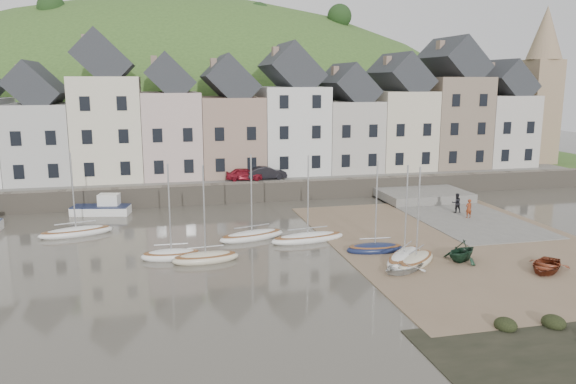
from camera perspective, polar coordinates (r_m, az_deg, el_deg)
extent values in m
plane|color=#464237|center=(36.93, 2.15, -6.35)|extent=(160.00, 160.00, 0.00)
cube|color=#375823|center=(67.40, -5.08, 2.34)|extent=(90.00, 30.00, 1.50)
cube|color=slate|center=(56.06, -3.40, 1.37)|extent=(70.00, 7.00, 0.10)
cube|color=slate|center=(52.79, -2.74, 0.04)|extent=(70.00, 1.20, 1.80)
cube|color=#786149|center=(41.12, 17.15, -4.97)|extent=(18.00, 26.00, 0.06)
cube|color=slate|center=(49.76, 16.52, -2.11)|extent=(8.00, 18.00, 0.12)
ellipsoid|color=#375823|center=(98.45, -10.15, -6.14)|extent=(134.40, 84.00, 84.00)
cylinder|color=#382619|center=(83.16, -22.75, 15.14)|extent=(0.50, 0.50, 3.00)
sphere|color=#213D19|center=(83.40, -22.89, 16.85)|extent=(3.60, 3.60, 3.60)
cylinder|color=#382619|center=(86.20, -12.76, 15.55)|extent=(0.50, 0.50, 3.00)
sphere|color=#213D19|center=(86.43, -12.83, 17.20)|extent=(3.60, 3.60, 3.60)
cylinder|color=#382619|center=(85.59, -2.96, 15.84)|extent=(0.50, 0.50, 3.00)
sphere|color=#213D19|center=(85.83, -2.98, 17.50)|extent=(3.60, 3.60, 3.60)
cylinder|color=#382619|center=(87.59, 5.21, 15.70)|extent=(0.50, 0.50, 3.00)
sphere|color=#213D19|center=(87.82, 5.24, 17.33)|extent=(3.60, 3.60, 3.60)
cube|color=#B9B9B4|center=(59.19, -23.63, 4.59)|extent=(5.80, 8.00, 7.50)
cube|color=gray|center=(59.17, -25.55, 10.93)|extent=(0.60, 0.90, 1.40)
cube|color=beige|center=(58.28, -17.74, 6.14)|extent=(6.40, 8.00, 10.00)
cube|color=gray|center=(58.34, -19.85, 14.12)|extent=(0.60, 0.90, 1.40)
cube|color=#C6ABA4|center=(58.19, -11.73, 5.69)|extent=(5.60, 8.00, 8.50)
cube|color=gray|center=(57.94, -13.43, 12.61)|extent=(0.60, 0.90, 1.40)
cube|color=gray|center=(58.68, -5.88, 5.67)|extent=(6.20, 8.00, 8.00)
cube|color=gray|center=(58.24, -7.57, 12.61)|extent=(0.60, 0.90, 1.40)
cube|color=silver|center=(59.80, 0.29, 6.31)|extent=(6.60, 8.00, 9.00)
cube|color=gray|center=(59.27, -1.30, 13.84)|extent=(0.60, 0.90, 1.40)
cube|color=#B6B0A7|center=(61.63, 5.98, 5.70)|extent=(5.80, 8.00, 7.50)
cube|color=gray|center=(60.88, 4.79, 11.94)|extent=(0.60, 0.90, 1.40)
cube|color=beige|center=(63.78, 11.07, 6.19)|extent=(6.00, 8.00, 8.50)
cube|color=gray|center=(62.97, 10.05, 12.79)|extent=(0.60, 0.90, 1.40)
cube|color=#82705D|center=(66.53, 16.04, 6.81)|extent=(6.40, 8.00, 10.00)
cube|color=gray|center=(65.70, 15.19, 14.00)|extent=(0.60, 0.90, 1.40)
cube|color=beige|center=(69.81, 20.44, 5.91)|extent=(5.80, 8.00, 8.00)
cube|color=gray|center=(68.80, 19.81, 11.67)|extent=(0.60, 0.90, 1.40)
cube|color=#997F60|center=(72.80, 24.12, 7.41)|extent=(3.50, 3.50, 12.00)
cone|color=#997F60|center=(72.90, 24.70, 14.47)|extent=(4.00, 4.00, 6.00)
ellipsoid|color=white|center=(44.16, -20.69, -3.86)|extent=(5.46, 2.80, 0.84)
ellipsoid|color=brown|center=(44.11, -20.71, -3.59)|extent=(5.02, 2.56, 0.20)
cylinder|color=#B2B5B7|center=(43.49, -20.97, 0.09)|extent=(0.10, 0.10, 5.60)
cylinder|color=#B2B5B7|center=(43.98, -20.75, -2.92)|extent=(2.81, 0.82, 0.08)
ellipsoid|color=white|center=(36.79, -11.74, -6.33)|extent=(3.87, 1.60, 0.84)
ellipsoid|color=brown|center=(36.73, -11.75, -6.00)|extent=(3.56, 1.45, 0.20)
cylinder|color=#B2B5B7|center=(35.99, -11.93, -1.62)|extent=(0.10, 0.10, 5.60)
cylinder|color=#B2B5B7|center=(36.58, -11.78, -5.21)|extent=(2.11, 0.13, 0.08)
ellipsoid|color=beige|center=(35.86, -8.35, -6.67)|extent=(4.33, 1.86, 0.84)
ellipsoid|color=brown|center=(35.79, -8.36, -6.34)|extent=(3.98, 1.69, 0.20)
cylinder|color=#B2B5B7|center=(35.04, -8.50, -1.85)|extent=(0.10, 0.10, 5.60)
cylinder|color=#B2B5B7|center=(35.64, -8.39, -5.53)|extent=(2.32, 0.28, 0.08)
ellipsoid|color=white|center=(40.43, -3.68, -4.50)|extent=(5.23, 2.85, 0.84)
ellipsoid|color=brown|center=(40.37, -3.68, -4.20)|extent=(4.80, 2.60, 0.20)
cylinder|color=#B2B5B7|center=(39.70, -3.73, -0.19)|extent=(0.10, 0.10, 5.60)
cylinder|color=#B2B5B7|center=(40.23, -3.69, -3.48)|extent=(2.67, 0.85, 0.08)
ellipsoid|color=white|center=(39.83, 2.02, -4.73)|extent=(5.64, 2.21, 0.84)
ellipsoid|color=brown|center=(39.77, 2.02, -4.42)|extent=(5.19, 2.02, 0.20)
cylinder|color=#B2B5B7|center=(39.09, 2.05, -0.36)|extent=(0.10, 0.10, 5.60)
cylinder|color=#B2B5B7|center=(39.63, 2.02, -3.69)|extent=(3.00, 0.48, 0.08)
ellipsoid|color=#151E42|center=(37.79, 8.81, -5.75)|extent=(3.97, 1.78, 0.84)
ellipsoid|color=brown|center=(37.72, 8.82, -5.43)|extent=(3.65, 1.62, 0.20)
cylinder|color=#B2B5B7|center=(37.00, 8.95, -1.16)|extent=(0.10, 0.10, 5.60)
cylinder|color=#B2B5B7|center=(37.58, 8.85, -4.66)|extent=(2.13, 0.24, 0.08)
ellipsoid|color=white|center=(36.35, 11.70, -6.55)|extent=(4.35, 4.46, 0.84)
ellipsoid|color=brown|center=(36.28, 11.71, -6.22)|extent=(3.99, 4.09, 0.20)
cylinder|color=#B2B5B7|center=(35.53, 11.90, -1.78)|extent=(0.10, 0.10, 5.60)
cylinder|color=#B2B5B7|center=(36.13, 11.75, -5.41)|extent=(1.85, 1.94, 0.08)
ellipsoid|color=beige|center=(35.84, 12.86, -6.85)|extent=(4.13, 3.97, 0.84)
ellipsoid|color=brown|center=(35.78, 12.87, -6.52)|extent=(3.78, 3.64, 0.20)
cylinder|color=#B2B5B7|center=(35.02, 13.08, -2.02)|extent=(0.10, 0.10, 5.60)
cylinder|color=#B2B5B7|center=(35.62, 12.91, -5.71)|extent=(1.77, 1.64, 0.08)
cube|color=white|center=(50.15, -18.45, -1.78)|extent=(5.04, 2.64, 0.70)
cube|color=#151E42|center=(50.07, -18.48, -1.37)|extent=(4.95, 2.67, 0.08)
cube|color=white|center=(50.06, -17.70, -0.76)|extent=(1.89, 1.52, 1.00)
imported|color=silver|center=(34.06, 11.49, -7.49)|extent=(3.42, 3.00, 0.59)
imported|color=#152F1F|center=(36.83, 17.20, -5.70)|extent=(3.30, 3.14, 1.36)
imported|color=maroon|center=(36.87, 24.68, -6.80)|extent=(3.96, 3.87, 0.67)
imported|color=maroon|center=(48.19, 17.86, -1.60)|extent=(0.59, 0.41, 1.55)
imported|color=black|center=(49.77, 16.72, -1.07)|extent=(0.88, 0.72, 1.66)
imported|color=maroon|center=(54.79, -4.42, 1.83)|extent=(3.79, 1.98, 1.23)
imported|color=black|center=(55.15, -2.20, 1.95)|extent=(4.02, 1.68, 1.29)
ellipsoid|color=black|center=(29.27, 25.33, -11.87)|extent=(1.05, 1.16, 0.68)
ellipsoid|color=black|center=(28.18, 21.19, -12.46)|extent=(1.01, 1.11, 0.66)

